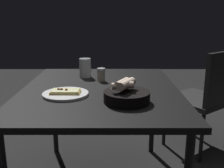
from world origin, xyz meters
TOP-DOWN VIEW (x-y plane):
  - dining_table at (0.00, 0.00)m, footprint 1.15×0.93m
  - pizza_plate at (0.14, -0.18)m, footprint 0.25×0.25m
  - bread_basket at (0.26, 0.14)m, footprint 0.23×0.23m
  - beer_glass at (-0.29, -0.12)m, footprint 0.08×0.08m
  - pepper_shaker at (-0.17, -0.00)m, footprint 0.05×0.05m
  - chair_near at (-0.55, 0.85)m, footprint 0.62×0.62m

SIDE VIEW (x-z plane):
  - chair_near at x=-0.55m, z-range 0.07..0.94m
  - dining_table at x=0.00m, z-range 0.30..1.01m
  - pizza_plate at x=0.14m, z-range 0.70..0.74m
  - bread_basket at x=0.26m, z-range 0.69..0.81m
  - pepper_shaker at x=-0.17m, z-range 0.70..0.79m
  - beer_glass at x=-0.29m, z-range 0.70..0.83m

